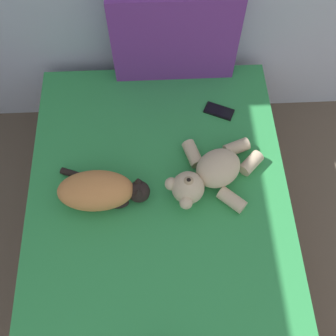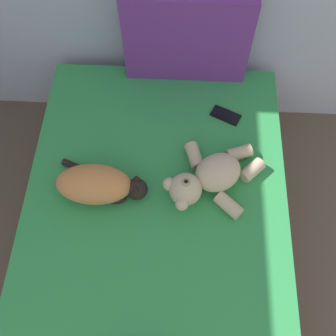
{
  "view_description": "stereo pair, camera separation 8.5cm",
  "coord_description": "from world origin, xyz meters",
  "px_view_note": "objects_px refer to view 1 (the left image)",
  "views": [
    {
      "loc": [
        1.44,
        2.12,
        2.16
      ],
      "look_at": [
        1.49,
        3.0,
        0.53
      ],
      "focal_mm": 42.79,
      "sensor_mm": 36.0,
      "label": 1
    },
    {
      "loc": [
        1.53,
        2.12,
        2.16
      ],
      "look_at": [
        1.49,
        3.0,
        0.53
      ],
      "focal_mm": 42.79,
      "sensor_mm": 36.0,
      "label": 2
    }
  ],
  "objects_px": {
    "bed": "(161,243)",
    "teddy_bear": "(210,174)",
    "patterned_cushion": "(175,37)",
    "cell_phone": "(219,111)",
    "cat": "(100,191)"
  },
  "relations": [
    {
      "from": "cat",
      "to": "teddy_bear",
      "type": "xyz_separation_m",
      "value": [
        0.49,
        0.06,
        -0.0
      ]
    },
    {
      "from": "patterned_cushion",
      "to": "cell_phone",
      "type": "bearing_deg",
      "value": -51.81
    },
    {
      "from": "cat",
      "to": "cell_phone",
      "type": "bearing_deg",
      "value": 38.01
    },
    {
      "from": "cell_phone",
      "to": "teddy_bear",
      "type": "bearing_deg",
      "value": -103.17
    },
    {
      "from": "patterned_cushion",
      "to": "teddy_bear",
      "type": "height_order",
      "value": "patterned_cushion"
    },
    {
      "from": "bed",
      "to": "teddy_bear",
      "type": "distance_m",
      "value": 0.45
    },
    {
      "from": "bed",
      "to": "patterned_cushion",
      "type": "relative_size",
      "value": 3.04
    },
    {
      "from": "bed",
      "to": "cell_phone",
      "type": "bearing_deg",
      "value": 61.6
    },
    {
      "from": "bed",
      "to": "cat",
      "type": "height_order",
      "value": "cat"
    },
    {
      "from": "patterned_cushion",
      "to": "cell_phone",
      "type": "xyz_separation_m",
      "value": [
        0.22,
        -0.28,
        -0.25
      ]
    },
    {
      "from": "cat",
      "to": "cell_phone",
      "type": "relative_size",
      "value": 2.56
    },
    {
      "from": "bed",
      "to": "patterned_cushion",
      "type": "xyz_separation_m",
      "value": [
        0.11,
        0.88,
        0.5
      ]
    },
    {
      "from": "teddy_bear",
      "to": "cell_phone",
      "type": "xyz_separation_m",
      "value": [
        0.09,
        0.4,
        -0.06
      ]
    },
    {
      "from": "patterned_cushion",
      "to": "cat",
      "type": "height_order",
      "value": "patterned_cushion"
    },
    {
      "from": "cat",
      "to": "patterned_cushion",
      "type": "bearing_deg",
      "value": 63.35
    }
  ]
}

